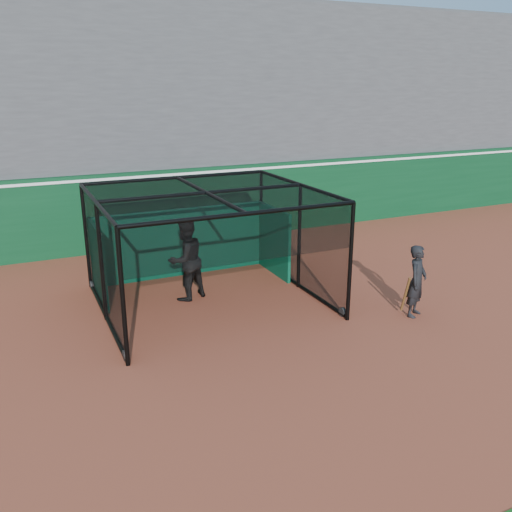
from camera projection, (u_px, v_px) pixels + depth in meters
name	position (u px, v px, depth m)	size (l,w,h in m)	color
ground	(278.00, 352.00, 10.90)	(120.00, 120.00, 0.00)	brown
outfield_wall	(162.00, 206.00, 17.86)	(50.00, 0.50, 2.50)	#0B3C1D
grandstand	(130.00, 103.00, 20.15)	(50.00, 7.85, 8.95)	#4C4C4F
batting_cage	(208.00, 249.00, 13.01)	(5.10, 4.74, 2.74)	black
batter	(186.00, 260.00, 13.32)	(1.00, 0.78, 2.05)	black
on_deck_player	(417.00, 281.00, 12.39)	(0.74, 0.67, 1.69)	black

